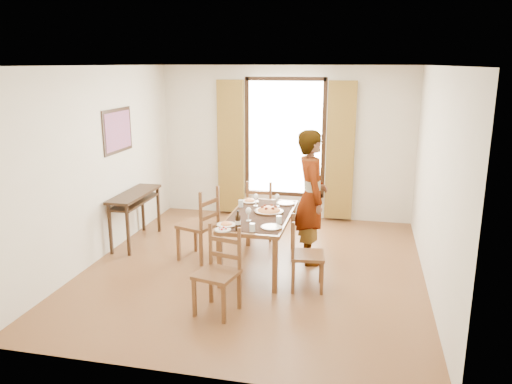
% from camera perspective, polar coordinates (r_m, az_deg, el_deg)
% --- Properties ---
extents(ground, '(5.00, 5.00, 0.00)m').
position_cam_1_polar(ground, '(6.94, -0.16, -8.66)').
color(ground, '#562C1B').
rests_on(ground, ground).
extents(room_shell, '(4.60, 5.10, 2.74)m').
position_cam_1_polar(room_shell, '(6.61, 0.04, 4.16)').
color(room_shell, silver).
rests_on(room_shell, ground).
extents(console_table, '(0.38, 1.20, 0.80)m').
position_cam_1_polar(console_table, '(7.90, -13.70, -0.91)').
color(console_table, black).
rests_on(console_table, ground).
extents(dining_table, '(0.81, 1.64, 0.76)m').
position_cam_1_polar(dining_table, '(6.75, 0.47, -3.15)').
color(dining_table, brown).
rests_on(dining_table, ground).
extents(chair_west, '(0.59, 0.59, 1.06)m').
position_cam_1_polar(chair_west, '(7.11, -6.41, -3.91)').
color(chair_west, brown).
rests_on(chair_west, ground).
extents(chair_north, '(0.43, 0.43, 0.96)m').
position_cam_1_polar(chair_north, '(7.95, 0.55, -2.18)').
color(chair_north, brown).
rests_on(chair_north, ground).
extents(chair_south, '(0.51, 0.51, 0.97)m').
position_cam_1_polar(chair_south, '(5.65, -4.33, -9.31)').
color(chair_south, brown).
rests_on(chair_south, ground).
extents(chair_east, '(0.45, 0.45, 0.92)m').
position_cam_1_polar(chair_east, '(6.22, 5.62, -7.28)').
color(chair_east, brown).
rests_on(chair_east, ground).
extents(man, '(0.92, 0.81, 1.87)m').
position_cam_1_polar(man, '(6.93, 6.35, -0.58)').
color(man, gray).
rests_on(man, ground).
extents(plate_sw, '(0.27, 0.27, 0.05)m').
position_cam_1_polar(plate_sw, '(6.26, -3.40, -3.63)').
color(plate_sw, silver).
rests_on(plate_sw, dining_table).
extents(plate_se, '(0.27, 0.27, 0.05)m').
position_cam_1_polar(plate_se, '(6.17, 1.78, -3.89)').
color(plate_se, silver).
rests_on(plate_se, dining_table).
extents(plate_nw, '(0.27, 0.27, 0.05)m').
position_cam_1_polar(plate_nw, '(7.30, -0.73, -0.96)').
color(plate_nw, silver).
rests_on(plate_nw, dining_table).
extents(plate_ne, '(0.27, 0.27, 0.05)m').
position_cam_1_polar(plate_ne, '(7.22, 3.41, -1.16)').
color(plate_ne, silver).
rests_on(plate_ne, dining_table).
extents(pasta_platter, '(0.40, 0.40, 0.10)m').
position_cam_1_polar(pasta_platter, '(6.80, 1.48, -1.93)').
color(pasta_platter, '#B54417').
rests_on(pasta_platter, dining_table).
extents(caprese_plate, '(0.20, 0.20, 0.04)m').
position_cam_1_polar(caprese_plate, '(6.09, -3.81, -4.22)').
color(caprese_plate, silver).
rests_on(caprese_plate, dining_table).
extents(wine_glass_a, '(0.08, 0.08, 0.18)m').
position_cam_1_polar(wine_glass_a, '(6.42, -0.87, -2.53)').
color(wine_glass_a, white).
rests_on(wine_glass_a, dining_table).
extents(wine_glass_b, '(0.08, 0.08, 0.18)m').
position_cam_1_polar(wine_glass_b, '(7.06, 2.44, -0.96)').
color(wine_glass_b, white).
rests_on(wine_glass_b, dining_table).
extents(wine_glass_c, '(0.08, 0.08, 0.18)m').
position_cam_1_polar(wine_glass_c, '(7.07, -0.03, -0.92)').
color(wine_glass_c, white).
rests_on(wine_glass_c, dining_table).
extents(tumbler_a, '(0.07, 0.07, 0.10)m').
position_cam_1_polar(tumbler_a, '(6.34, 2.65, -3.18)').
color(tumbler_a, silver).
rests_on(tumbler_a, dining_table).
extents(tumbler_b, '(0.07, 0.07, 0.10)m').
position_cam_1_polar(tumbler_b, '(7.05, -1.75, -1.32)').
color(tumbler_b, silver).
rests_on(tumbler_b, dining_table).
extents(tumbler_c, '(0.07, 0.07, 0.10)m').
position_cam_1_polar(tumbler_c, '(6.04, -0.43, -4.07)').
color(tumbler_c, silver).
rests_on(tumbler_c, dining_table).
extents(wine_bottle, '(0.07, 0.07, 0.25)m').
position_cam_1_polar(wine_bottle, '(6.06, -2.08, -3.26)').
color(wine_bottle, black).
rests_on(wine_bottle, dining_table).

